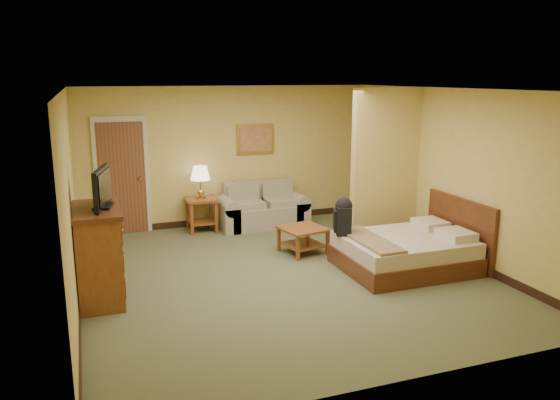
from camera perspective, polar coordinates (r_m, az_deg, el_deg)
name	(u,v)px	position (r m, az deg, el deg)	size (l,w,h in m)	color
floor	(283,274)	(7.88, 0.33, -7.79)	(6.00, 6.00, 0.00)	#555A3A
ceiling	(283,89)	(7.37, 0.35, 11.49)	(6.00, 6.00, 0.00)	white
back_wall	(228,156)	(10.34, -5.43, 4.59)	(5.50, 0.02, 2.60)	#D1B659
left_wall	(70,201)	(7.07, -21.06, -0.06)	(0.02, 6.00, 2.60)	#D1B659
right_wall	(450,174)	(8.84, 17.34, 2.65)	(0.02, 6.00, 2.60)	#D1B659
partition	(385,167)	(9.26, 10.93, 3.44)	(1.20, 0.15, 2.60)	#D1B659
door	(122,177)	(10.05, -16.17, 2.35)	(0.94, 0.16, 2.10)	beige
baseboard	(230,220)	(10.58, -5.28, -2.08)	(5.50, 0.02, 0.12)	black
loveseat	(263,212)	(10.28, -1.83, -1.26)	(1.65, 0.77, 0.83)	gray
side_table	(201,209)	(10.04, -8.22, -0.96)	(0.55, 0.55, 0.61)	brown
table_lamp	(200,174)	(9.91, -8.34, 2.71)	(0.36, 0.36, 0.59)	#B98844
coffee_table	(303,235)	(8.72, 2.42, -3.64)	(0.77, 0.77, 0.42)	brown
wall_picture	(256,139)	(10.43, -2.57, 6.36)	(0.74, 0.04, 0.58)	#B78E3F
dresser	(99,254)	(7.20, -18.43, -5.38)	(0.59, 1.12, 1.20)	brown
tv	(102,189)	(7.00, -18.08, 1.11)	(0.28, 0.80, 0.49)	black
bed	(409,251)	(8.26, 13.29, -5.16)	(1.89, 1.53, 0.99)	#4C2211
backpack	(344,215)	(8.08, 6.67, -1.57)	(0.31, 0.37, 0.55)	black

